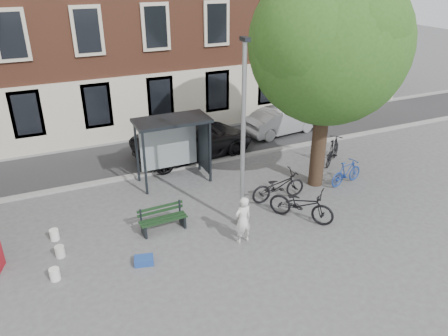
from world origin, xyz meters
TOP-DOWN VIEW (x-y plane):
  - ground at (0.00, 0.00)m, footprint 90.00×90.00m
  - road at (0.00, 7.00)m, footprint 40.00×4.00m
  - curb_near at (0.00, 5.00)m, footprint 40.00×0.25m
  - curb_far at (0.00, 9.00)m, footprint 40.00×0.25m
  - lamppost at (0.00, 0.00)m, footprint 0.28×0.35m
  - tree_right at (4.01, 1.38)m, footprint 5.76×5.60m
  - bus_shelter at (-0.61, 4.11)m, footprint 2.85×1.45m
  - painter at (-0.39, -0.87)m, footprint 0.62×0.45m
  - bench at (-2.46, 0.82)m, footprint 1.58×0.58m
  - bike_a at (2.00, 1.01)m, footprint 2.13×0.80m
  - bike_b at (5.09, 1.00)m, footprint 1.70×0.78m
  - bike_c at (2.00, -0.50)m, footprint 2.02×2.25m
  - bike_d at (5.85, 2.88)m, footprint 1.82×1.62m
  - car_dark at (0.60, 6.10)m, footprint 5.67×3.06m
  - car_silver at (5.69, 6.91)m, footprint 4.21×1.94m
  - blue_crate at (-3.50, -0.67)m, footprint 0.63×0.51m
  - bucket_a at (-5.93, -0.37)m, footprint 0.30×0.30m
  - bucket_b at (-5.76, 1.67)m, footprint 0.29×0.29m
  - bucket_c at (-5.69, 0.67)m, footprint 0.34×0.34m
  - notice_sign at (5.45, 3.19)m, footprint 0.34×0.15m

SIDE VIEW (x-z plane):
  - ground at x=0.00m, z-range 0.00..0.00m
  - road at x=0.00m, z-range 0.00..0.01m
  - curb_near at x=0.00m, z-range 0.00..0.12m
  - curb_far at x=0.00m, z-range 0.00..0.12m
  - blue_crate at x=-3.50m, z-range 0.00..0.20m
  - bucket_a at x=-5.93m, z-range 0.00..0.36m
  - bucket_b at x=-5.76m, z-range 0.00..0.36m
  - bucket_c at x=-5.69m, z-range 0.00..0.36m
  - bench at x=-2.46m, z-range -0.03..0.77m
  - bike_b at x=5.09m, z-range 0.00..0.99m
  - bike_a at x=2.00m, z-range 0.00..1.11m
  - bike_d at x=5.85m, z-range 0.00..1.15m
  - bike_c at x=2.00m, z-range 0.00..1.18m
  - car_silver at x=5.69m, z-range 0.00..1.34m
  - car_dark at x=0.60m, z-range 0.00..1.51m
  - painter at x=-0.39m, z-range 0.00..1.59m
  - notice_sign at x=5.45m, z-range 0.48..2.51m
  - bus_shelter at x=-0.61m, z-range 0.61..3.23m
  - lamppost at x=0.00m, z-range -0.27..5.84m
  - tree_right at x=4.01m, z-range 1.52..9.72m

